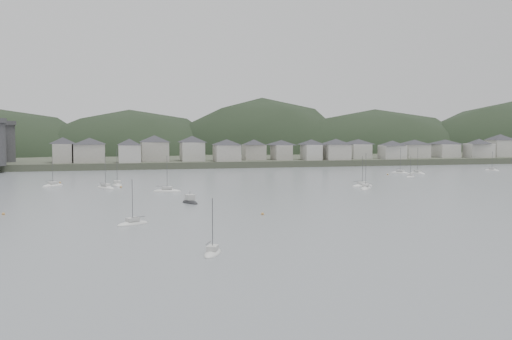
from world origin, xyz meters
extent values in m
plane|color=slate|center=(0.00, 0.00, 0.00)|extent=(900.00, 900.00, 0.00)
cube|color=#383D2D|center=(0.00, 295.00, 1.50)|extent=(900.00, 250.00, 3.00)
ellipsoid|color=black|center=(-32.30, 272.87, -9.97)|extent=(132.08, 90.41, 79.74)
ellipsoid|color=black|center=(50.65, 272.93, -12.68)|extent=(133.88, 88.37, 101.41)
ellipsoid|color=black|center=(125.95, 267.91, -10.32)|extent=(165.81, 81.78, 82.55)
cylinder|color=#353537|center=(-92.00, 194.00, 11.50)|extent=(10.00, 10.00, 17.00)
cube|color=#9E9A90|center=(-65.00, 181.96, 7.29)|extent=(8.34, 12.91, 8.59)
pyramid|color=#2D2C32|center=(-65.00, 181.96, 13.09)|extent=(15.78, 15.78, 3.01)
cube|color=#9E9A90|center=(-53.32, 181.32, 7.18)|extent=(13.68, 13.35, 8.36)
pyramid|color=#2D2C32|center=(-53.32, 181.32, 12.82)|extent=(20.07, 20.07, 2.93)
cube|color=#B0ADA5|center=(-35.57, 176.02, 7.04)|extent=(9.78, 10.20, 8.08)
pyramid|color=#2D2C32|center=(-35.57, 176.02, 12.49)|extent=(14.83, 14.83, 2.83)
cube|color=#9E9A90|center=(-23.51, 185.65, 7.55)|extent=(12.59, 13.33, 9.09)
pyramid|color=#2D2C32|center=(-23.51, 185.65, 13.68)|extent=(19.24, 19.24, 3.18)
cube|color=#B0ADA5|center=(-5.75, 184.10, 7.43)|extent=(10.74, 12.17, 8.87)
pyramid|color=#2D2C32|center=(-5.75, 184.10, 13.42)|extent=(17.01, 17.01, 3.10)
cube|color=#9E9A90|center=(9.92, 177.53, 6.85)|extent=(11.63, 12.09, 7.69)
pyramid|color=#2D2C32|center=(9.92, 177.53, 12.04)|extent=(17.61, 17.61, 2.69)
cube|color=#9E9A90|center=(25.25, 186.19, 6.72)|extent=(10.37, 9.35, 7.44)
pyramid|color=#2D2C32|center=(25.25, 186.19, 11.74)|extent=(14.65, 14.65, 2.60)
cube|color=#9E9A90|center=(38.63, 183.79, 6.61)|extent=(8.24, 12.20, 7.22)
pyramid|color=#2D2C32|center=(38.63, 183.79, 11.48)|extent=(15.17, 15.17, 2.53)
cube|color=#B0ADA5|center=(52.50, 178.55, 6.73)|extent=(8.06, 10.91, 7.46)
pyramid|color=#2D2C32|center=(52.50, 178.55, 11.77)|extent=(14.08, 14.08, 2.61)
cube|color=#9E9A90|center=(64.81, 177.06, 6.83)|extent=(11.73, 11.78, 7.66)
pyramid|color=#2D2C32|center=(64.81, 177.06, 12.00)|extent=(17.46, 17.46, 2.68)
cube|color=#B0ADA5|center=(80.64, 186.91, 6.67)|extent=(10.19, 13.02, 7.33)
pyramid|color=#2D2C32|center=(80.64, 186.91, 11.62)|extent=(17.23, 17.23, 2.57)
cube|color=#B0ADA5|center=(95.55, 178.06, 6.44)|extent=(11.70, 9.81, 6.88)
pyramid|color=#2D2C32|center=(95.55, 178.06, 11.08)|extent=(15.97, 15.97, 2.41)
cube|color=#B0ADA5|center=(112.40, 186.91, 6.50)|extent=(12.83, 12.48, 7.00)
pyramid|color=#2D2C32|center=(112.40, 186.91, 11.22)|extent=(18.79, 18.79, 2.45)
cube|color=#B0ADA5|center=(130.73, 187.42, 6.48)|extent=(11.07, 13.50, 6.97)
pyramid|color=#2D2C32|center=(130.73, 187.42, 11.19)|extent=(18.25, 18.25, 2.44)
cube|color=#B0ADA5|center=(146.02, 179.72, 6.67)|extent=(13.75, 9.12, 7.34)
pyramid|color=#2D2C32|center=(146.02, 179.72, 11.62)|extent=(16.97, 16.97, 2.57)
cube|color=#B0ADA5|center=(162.92, 185.95, 7.53)|extent=(11.37, 11.57, 9.05)
pyramid|color=#2D2C32|center=(162.92, 185.95, 13.63)|extent=(17.03, 17.03, 3.17)
ellipsoid|color=silver|center=(68.39, 105.31, 0.05)|extent=(6.06, 5.54, 1.25)
cube|color=#BCBBB7|center=(68.39, 105.31, 0.97)|extent=(2.55, 2.45, 0.70)
cylinder|color=#3F3F42|center=(68.39, 105.31, 4.10)|extent=(0.12, 0.12, 7.79)
cylinder|color=#3F3F42|center=(67.53, 106.03, 1.52)|extent=(2.21, 1.88, 0.10)
ellipsoid|color=silver|center=(-40.30, 12.24, 0.05)|extent=(7.34, 5.63, 1.44)
cube|color=#BCBBB7|center=(-40.30, 12.24, 1.07)|extent=(2.97, 2.64, 0.70)
cylinder|color=#3F3F42|center=(-40.30, 12.24, 4.68)|extent=(0.12, 0.12, 8.97)
cylinder|color=#3F3F42|center=(-39.18, 11.59, 1.62)|extent=(2.83, 1.73, 0.10)
ellipsoid|color=silver|center=(-45.93, 87.92, 0.05)|extent=(7.08, 8.85, 1.75)
cube|color=#BCBBB7|center=(-45.93, 87.92, 1.22)|extent=(3.27, 3.61, 0.70)
cylinder|color=#3F3F42|center=(-45.93, 87.92, 5.66)|extent=(0.12, 0.12, 10.91)
cylinder|color=#3F3F42|center=(-46.78, 86.60, 1.77)|extent=(2.21, 3.36, 0.10)
ellipsoid|color=silver|center=(35.88, 75.40, 0.05)|extent=(8.16, 4.14, 1.56)
cube|color=#BCBBB7|center=(35.88, 75.40, 1.13)|extent=(3.04, 2.27, 0.70)
cylinder|color=#3F3F42|center=(35.88, 75.40, 5.08)|extent=(0.12, 0.12, 9.76)
cylinder|color=#3F3F42|center=(34.51, 75.71, 1.68)|extent=(3.45, 0.86, 0.10)
ellipsoid|color=silver|center=(119.89, 129.04, 0.05)|extent=(5.23, 6.75, 1.32)
cube|color=#BCBBB7|center=(119.89, 129.04, 1.01)|extent=(2.44, 2.73, 0.70)
cylinder|color=#3F3F42|center=(119.89, 129.04, 4.33)|extent=(0.12, 0.12, 8.26)
cylinder|color=#3F3F42|center=(119.27, 128.02, 1.56)|extent=(1.63, 2.60, 0.10)
ellipsoid|color=silver|center=(73.08, 123.41, 0.05)|extent=(6.97, 8.20, 1.65)
cube|color=#BCBBB7|center=(73.08, 123.41, 1.17)|extent=(3.16, 3.39, 0.70)
cylinder|color=#3F3F42|center=(73.08, 123.41, 5.34)|extent=(0.12, 0.12, 10.28)
cylinder|color=#3F3F42|center=(73.95, 124.61, 1.72)|extent=(2.26, 3.05, 0.10)
ellipsoid|color=silver|center=(-42.18, 96.57, 0.05)|extent=(3.53, 9.80, 1.93)
cube|color=#BCBBB7|center=(-42.18, 96.57, 1.32)|extent=(2.28, 3.48, 0.70)
cylinder|color=#3F3F42|center=(-42.18, 96.57, 6.25)|extent=(0.12, 0.12, 12.09)
cylinder|color=#3F3F42|center=(-42.26, 94.83, 1.87)|extent=(0.30, 4.35, 0.10)
ellipsoid|color=silver|center=(-29.34, -20.00, 0.05)|extent=(4.68, 7.12, 1.36)
cube|color=#BCBBB7|center=(-29.34, -20.00, 1.03)|extent=(2.31, 2.78, 0.70)
cylinder|color=#3F3F42|center=(-29.34, -20.00, 4.46)|extent=(0.12, 0.12, 8.51)
cylinder|color=#3F3F42|center=(-29.82, -18.87, 1.58)|extent=(1.29, 2.86, 0.10)
ellipsoid|color=silver|center=(-27.81, 73.35, 0.05)|extent=(8.91, 4.76, 1.70)
cube|color=#BCBBB7|center=(-27.81, 73.35, 1.20)|extent=(3.35, 2.55, 0.70)
cylinder|color=#3F3F42|center=(-27.81, 73.35, 5.51)|extent=(0.12, 0.12, 10.62)
cylinder|color=#3F3F42|center=(-29.29, 72.97, 1.75)|extent=(3.73, 1.06, 0.10)
ellipsoid|color=silver|center=(-62.82, 99.40, 0.05)|extent=(7.65, 7.10, 1.58)
cube|color=#BCBBB7|center=(-62.82, 99.40, 1.14)|extent=(3.24, 3.13, 0.70)
cylinder|color=#3F3F42|center=(-62.82, 99.40, 5.15)|extent=(0.12, 0.12, 9.90)
cylinder|color=#3F3F42|center=(-63.90, 100.33, 1.69)|extent=(2.76, 2.41, 0.10)
ellipsoid|color=silver|center=(79.14, 120.10, 0.05)|extent=(4.80, 8.79, 1.68)
cube|color=#BCBBB7|center=(79.14, 120.10, 1.19)|extent=(2.55, 3.32, 0.70)
cylinder|color=#3F3F42|center=(79.14, 120.10, 5.44)|extent=(0.12, 0.12, 10.47)
cylinder|color=#3F3F42|center=(78.74, 118.64, 1.74)|extent=(1.10, 3.66, 0.10)
ellipsoid|color=silver|center=(33.50, 67.23, 0.05)|extent=(7.11, 9.11, 1.79)
cube|color=#BCBBB7|center=(33.50, 67.23, 1.24)|extent=(3.31, 3.69, 0.70)
cylinder|color=#3F3F42|center=(33.50, 67.23, 5.79)|extent=(0.12, 0.12, 11.17)
cylinder|color=#3F3F42|center=(34.34, 65.86, 1.79)|extent=(2.19, 3.48, 0.10)
ellipsoid|color=black|center=(-24.62, 44.61, 0.05)|extent=(4.69, 7.76, 1.61)
cube|color=#BCBBB7|center=(-24.62, 44.61, 1.50)|extent=(2.61, 2.70, 1.40)
cylinder|color=#3F3F42|center=(-24.62, 44.61, 2.40)|extent=(0.10, 0.10, 1.20)
sphere|color=#B7823D|center=(-11.51, 19.88, 0.15)|extent=(0.70, 0.70, 0.70)
sphere|color=#B7823D|center=(-67.90, 33.19, 0.15)|extent=(0.70, 0.70, 0.70)
sphere|color=#B7823D|center=(-41.13, 89.59, 0.15)|extent=(0.70, 0.70, 0.70)
sphere|color=#B7823D|center=(64.88, 118.07, 0.15)|extent=(0.70, 0.70, 0.70)
sphere|color=#B7823D|center=(-61.39, 110.69, 0.15)|extent=(0.70, 0.70, 0.70)
camera|label=1|loc=(-44.71, -114.32, 19.89)|focal=43.81mm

